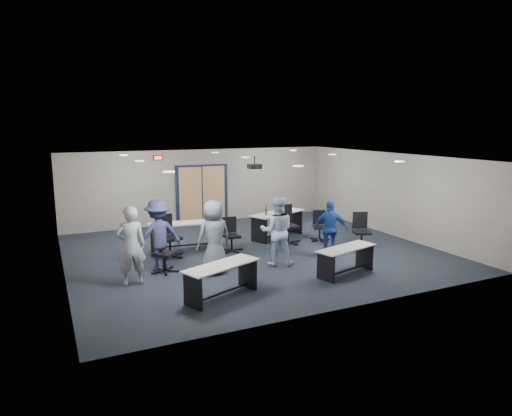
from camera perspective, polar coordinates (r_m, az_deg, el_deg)
name	(u,v)px	position (r m, az deg, el deg)	size (l,w,h in m)	color
floor	(253,252)	(13.16, -0.43, -5.48)	(10.00, 10.00, 0.00)	black
back_wall	(202,186)	(16.99, -6.81, 2.73)	(10.00, 0.04, 2.70)	gray
front_wall	(349,242)	(9.05, 11.59, -4.24)	(10.00, 0.04, 2.70)	gray
left_wall	(60,221)	(11.72, -23.26, -1.54)	(0.04, 9.00, 2.70)	gray
right_wall	(391,194)	(15.59, 16.51, 1.68)	(0.04, 9.00, 2.70)	gray
ceiling	(252,158)	(12.68, -0.45, 6.33)	(10.00, 9.00, 0.04)	silver
double_door	(202,194)	(17.00, -6.75, 1.72)	(2.00, 0.07, 2.20)	black
exit_sign	(158,158)	(16.40, -12.17, 6.16)	(0.32, 0.07, 0.18)	black
ceiling_projector	(255,166)	(13.28, -0.17, 5.24)	(0.35, 0.32, 0.37)	black
ceiling_can_lights	(249,158)	(12.91, -0.92, 6.27)	(6.24, 5.74, 0.02)	silver
table_front_left	(222,275)	(9.71, -4.31, -8.35)	(1.86, 1.21, 0.72)	beige
table_front_right	(346,256)	(11.33, 11.19, -5.91)	(1.75, 0.97, 0.67)	beige
table_back_left	(183,231)	(13.47, -9.10, -2.85)	(2.00, 0.86, 0.92)	beige
table_back_right	(277,220)	(14.67, 2.69, -1.54)	(2.13, 1.41, 1.12)	beige
chair_back_a	(170,237)	(12.70, -10.73, -3.53)	(0.73, 0.73, 1.17)	black
chair_back_b	(232,235)	(13.10, -3.06, -3.36)	(0.61, 0.61, 0.98)	black
chair_back_c	(288,225)	(13.94, 4.05, -2.10)	(0.74, 0.74, 1.18)	black
chair_back_d	(320,226)	(14.40, 7.99, -2.25)	(0.59, 0.59, 0.94)	black
chair_loose_left	(164,252)	(11.48, -11.39, -5.43)	(0.64, 0.64, 1.02)	black
chair_loose_right	(362,231)	(13.72, 13.09, -2.81)	(0.67, 0.67, 1.06)	black
person_gray	(131,246)	(10.67, -15.39, -4.58)	(0.67, 0.44, 1.83)	#99A1A7
person_plaid	(214,237)	(11.11, -5.28, -3.64)	(0.89, 0.58, 1.83)	slate
person_lightblue	(277,231)	(11.77, 2.65, -2.88)	(0.87, 0.68, 1.80)	#AFC5E8
person_navy	(330,229)	(12.65, 9.27, -2.58)	(0.92, 0.38, 1.58)	#1A4191
person_back	(158,235)	(11.53, -12.12, -3.37)	(1.17, 0.67, 1.81)	navy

